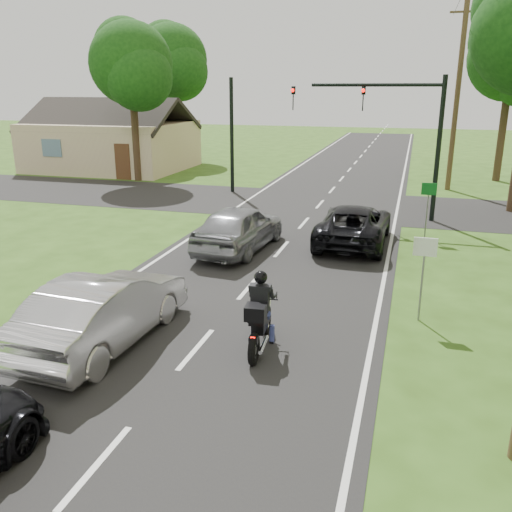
# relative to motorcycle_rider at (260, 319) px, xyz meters

# --- Properties ---
(ground) EXTENTS (140.00, 140.00, 0.00)m
(ground) POSITION_rel_motorcycle_rider_xyz_m (-1.35, -0.41, -0.72)
(ground) COLOR #2E4C15
(ground) RESTS_ON ground
(road) EXTENTS (8.00, 100.00, 0.01)m
(road) POSITION_rel_motorcycle_rider_xyz_m (-1.35, 9.59, -0.71)
(road) COLOR black
(road) RESTS_ON ground
(cross_road) EXTENTS (60.00, 7.00, 0.01)m
(cross_road) POSITION_rel_motorcycle_rider_xyz_m (-1.35, 15.59, -0.71)
(cross_road) COLOR black
(cross_road) RESTS_ON ground
(motorcycle_rider) EXTENTS (0.62, 2.12, 1.82)m
(motorcycle_rider) POSITION_rel_motorcycle_rider_xyz_m (0.00, 0.00, 0.00)
(motorcycle_rider) COLOR black
(motorcycle_rider) RESTS_ON ground
(dark_suv) EXTENTS (2.45, 5.20, 1.44)m
(dark_suv) POSITION_rel_motorcycle_rider_xyz_m (1.01, 9.06, 0.01)
(dark_suv) COLOR black
(dark_suv) RESTS_ON road
(silver_sedan) EXTENTS (1.92, 4.95, 1.61)m
(silver_sedan) POSITION_rel_motorcycle_rider_xyz_m (-3.39, -0.69, 0.10)
(silver_sedan) COLOR silver
(silver_sedan) RESTS_ON road
(silver_suv) EXTENTS (2.35, 4.93, 1.63)m
(silver_suv) POSITION_rel_motorcycle_rider_xyz_m (-2.77, 7.09, 0.11)
(silver_suv) COLOR gray
(silver_suv) RESTS_ON road
(traffic_signal) EXTENTS (6.38, 0.44, 6.00)m
(traffic_signal) POSITION_rel_motorcycle_rider_xyz_m (1.99, 13.59, 3.42)
(traffic_signal) COLOR black
(traffic_signal) RESTS_ON ground
(signal_pole_far) EXTENTS (0.20, 0.20, 6.00)m
(signal_pole_far) POSITION_rel_motorcycle_rider_xyz_m (-6.55, 17.59, 2.28)
(signal_pole_far) COLOR black
(signal_pole_far) RESTS_ON ground
(utility_pole_far) EXTENTS (1.60, 0.28, 10.00)m
(utility_pole_far) POSITION_rel_motorcycle_rider_xyz_m (4.85, 21.59, 4.37)
(utility_pole_far) COLOR brown
(utility_pole_far) RESTS_ON ground
(sign_white) EXTENTS (0.55, 0.07, 2.12)m
(sign_white) POSITION_rel_motorcycle_rider_xyz_m (3.35, 2.57, 0.88)
(sign_white) COLOR slate
(sign_white) RESTS_ON ground
(sign_green) EXTENTS (0.55, 0.07, 2.12)m
(sign_green) POSITION_rel_motorcycle_rider_xyz_m (3.55, 10.57, 0.88)
(sign_green) COLOR slate
(sign_green) RESTS_ON ground
(tree_left_near) EXTENTS (5.12, 4.96, 9.22)m
(tree_left_near) POSITION_rel_motorcycle_rider_xyz_m (-13.08, 19.38, 5.82)
(tree_left_near) COLOR #332316
(tree_left_near) RESTS_ON ground
(tree_left_far) EXTENTS (5.76, 5.58, 10.14)m
(tree_left_far) POSITION_rel_motorcycle_rider_xyz_m (-15.05, 29.35, 6.42)
(tree_left_far) COLOR #332316
(tree_left_far) RESTS_ON ground
(house) EXTENTS (10.20, 8.00, 4.84)m
(house) POSITION_rel_motorcycle_rider_xyz_m (-17.35, 23.59, 1.05)
(house) COLOR tan
(house) RESTS_ON ground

